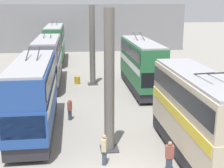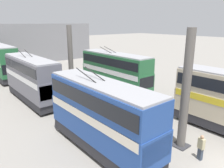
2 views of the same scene
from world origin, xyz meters
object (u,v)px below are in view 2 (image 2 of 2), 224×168
(bus_left_far, at_px, (115,70))
(oil_drum, at_px, (59,92))
(bus_right_mid, at_px, (31,77))
(person_aisle_foreground, at_px, (201,147))
(person_by_right_row, at_px, (109,120))
(bus_right_far, at_px, (0,59))
(bus_right_near, at_px, (101,113))

(bus_left_far, bearing_deg, oil_drum, 64.65)
(bus_right_mid, height_order, person_aisle_foreground, bus_right_mid)
(person_by_right_row, bearing_deg, bus_right_mid, 118.82)
(bus_left_far, relative_size, oil_drum, 13.03)
(bus_left_far, height_order, oil_drum, bus_left_far)
(bus_right_far, relative_size, person_aisle_foreground, 6.62)
(oil_drum, bearing_deg, bus_left_far, -115.35)
(bus_left_far, height_order, bus_right_mid, bus_right_mid)
(bus_right_mid, distance_m, person_by_right_row, 11.11)
(bus_right_near, bearing_deg, bus_right_mid, -0.00)
(bus_left_far, distance_m, bus_right_near, 13.34)
(bus_left_far, relative_size, bus_right_far, 0.93)
(bus_right_far, relative_size, oil_drum, 13.94)
(person_by_right_row, bearing_deg, bus_right_near, -122.27)
(bus_right_far, height_order, person_aisle_foreground, bus_right_far)
(bus_right_mid, xyz_separation_m, oil_drum, (-0.12, -3.00, -2.38))
(person_aisle_foreground, bearing_deg, bus_right_mid, 119.86)
(bus_right_mid, relative_size, person_aisle_foreground, 5.83)
(person_by_right_row, xyz_separation_m, person_aisle_foreground, (-6.90, -1.88, 0.06))
(bus_right_far, height_order, oil_drum, bus_right_far)
(bus_right_near, xyz_separation_m, bus_right_far, (26.14, 0.00, 0.21))
(bus_left_far, xyz_separation_m, oil_drum, (2.98, 6.28, -2.36))
(bus_left_far, xyz_separation_m, bus_right_mid, (3.10, 9.28, 0.02))
(person_aisle_foreground, bearing_deg, bus_right_far, 114.17)
(bus_right_near, height_order, person_aisle_foreground, bus_right_near)
(person_by_right_row, distance_m, oil_drum, 10.61)
(bus_right_far, bearing_deg, person_aisle_foreground, -172.34)
(bus_right_near, relative_size, person_aisle_foreground, 5.46)
(bus_right_near, bearing_deg, bus_right_far, 0.00)
(bus_right_near, height_order, bus_right_far, bus_right_far)
(bus_left_far, bearing_deg, person_aisle_foreground, 160.59)
(person_by_right_row, height_order, oil_drum, person_by_right_row)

